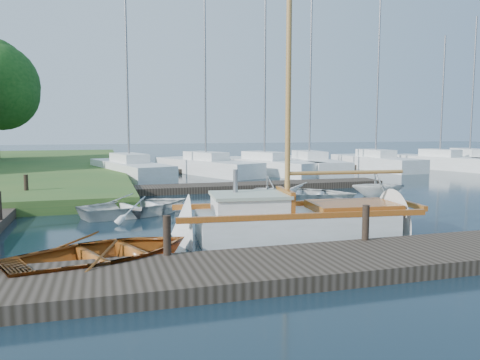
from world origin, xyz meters
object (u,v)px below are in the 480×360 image
object	(u,v)px
mooring_post_5	(26,185)
marina_boat_6	(440,161)
tender_c	(303,191)
marina_boat_5	(375,161)
tender_d	(378,183)
sailboat	(300,224)
tender_b	(271,188)
mooring_post_1	(167,235)
marina_boat_3	(309,164)
marina_boat_0	(129,168)
marina_boat_7	(469,160)
tender_a	(137,203)
marina_boat_1	(206,165)
marina_boat_2	(265,165)
mooring_post_2	(366,223)
dinghy	(104,249)

from	to	relation	value
mooring_post_5	marina_boat_6	size ratio (longest dim) A/B	0.09
tender_c	marina_boat_5	xyz separation A→B (m)	(11.08, 12.35, 0.16)
tender_d	marina_boat_6	world-z (taller)	marina_boat_6
sailboat	tender_b	distance (m)	5.70
mooring_post_1	mooring_post_5	bearing A→B (deg)	111.80
tender_b	marina_boat_3	distance (m)	13.51
marina_boat_0	marina_boat_5	xyz separation A→B (m)	(16.97, 0.70, 0.00)
tender_d	marina_boat_7	size ratio (longest dim) A/B	0.20
marina_boat_5	mooring_post_5	bearing A→B (deg)	109.72
tender_a	marina_boat_0	xyz separation A→B (m)	(0.46, 12.54, 0.19)
marina_boat_3	tender_c	bearing A→B (deg)	157.26
mooring_post_1	marina_boat_7	size ratio (longest dim) A/B	0.07
tender_c	marina_boat_1	bearing A→B (deg)	39.13
mooring_post_5	marina_boat_0	size ratio (longest dim) A/B	0.07
mooring_post_1	tender_c	distance (m)	9.57
marina_boat_1	mooring_post_1	bearing A→B (deg)	141.92
mooring_post_5	marina_boat_2	world-z (taller)	marina_boat_2
mooring_post_2	tender_a	bearing A→B (deg)	125.96
tender_a	marina_boat_5	xyz separation A→B (m)	(17.42, 13.24, 0.19)
sailboat	marina_boat_7	bearing A→B (deg)	44.91
marina_boat_7	marina_boat_5	bearing A→B (deg)	101.21
sailboat	dinghy	xyz separation A→B (m)	(-4.92, -1.38, 0.05)
mooring_post_2	sailboat	bearing A→B (deg)	113.33
tender_c	tender_d	distance (m)	3.71
tender_d	marina_boat_0	bearing A→B (deg)	55.07
tender_a	marina_boat_7	distance (m)	27.88
tender_b	mooring_post_1	bearing A→B (deg)	143.60
tender_a	tender_c	bearing A→B (deg)	-102.57
marina_boat_1	marina_boat_6	distance (m)	16.92
mooring_post_2	tender_d	world-z (taller)	tender_d
mooring_post_2	tender_b	xyz separation A→B (m)	(0.45, 7.39, -0.12)
dinghy	mooring_post_5	bearing A→B (deg)	-5.85
dinghy	tender_d	size ratio (longest dim) A/B	1.75
mooring_post_2	marina_boat_0	size ratio (longest dim) A/B	0.07
dinghy	tender_b	bearing A→B (deg)	-63.72
mooring_post_1	tender_d	bearing A→B (deg)	38.28
marina_boat_1	marina_boat_0	bearing A→B (deg)	75.26
tender_a	marina_boat_0	distance (m)	12.55
sailboat	marina_boat_6	bearing A→B (deg)	48.58
mooring_post_1	marina_boat_3	bearing A→B (deg)	57.93
marina_boat_1	sailboat	bearing A→B (deg)	152.00
marina_boat_0	marina_boat_7	world-z (taller)	marina_boat_0
marina_boat_6	marina_boat_5	bearing A→B (deg)	62.91
marina_boat_5	tender_d	bearing A→B (deg)	143.31
tender_c	marina_boat_2	bearing A→B (deg)	21.65
mooring_post_2	tender_a	world-z (taller)	mooring_post_2
tender_b	tender_c	xyz separation A→B (m)	(1.26, -0.11, -0.16)
tender_a	tender_c	distance (m)	6.40
tender_a	marina_boat_7	world-z (taller)	marina_boat_7
marina_boat_6	tender_c	bearing A→B (deg)	109.55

